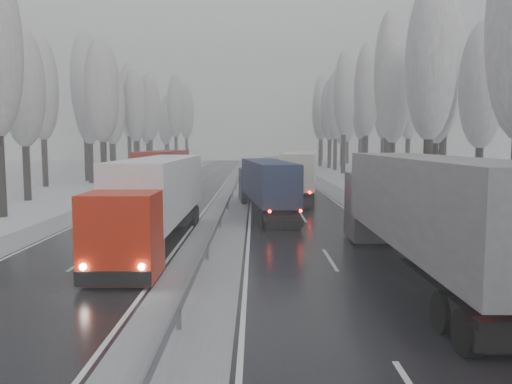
{
  "coord_description": "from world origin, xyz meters",
  "views": [
    {
      "loc": [
        2.04,
        -8.95,
        5.03
      ],
      "look_at": [
        2.09,
        19.4,
        2.2
      ],
      "focal_mm": 35.0,
      "sensor_mm": 36.0,
      "label": 1
    }
  ],
  "objects_px": {
    "box_truck_distant": "(271,163)",
    "truck_red_red": "(161,170)",
    "truck_blue_box": "(265,183)",
    "truck_red_white": "(158,194)",
    "truck_cream_box": "(301,172)",
    "truck_grey_tarp": "(421,207)"
  },
  "relations": [
    {
      "from": "box_truck_distant",
      "to": "truck_red_red",
      "type": "distance_m",
      "value": 41.26
    },
    {
      "from": "truck_blue_box",
      "to": "truck_red_white",
      "type": "distance_m",
      "value": 11.92
    },
    {
      "from": "truck_blue_box",
      "to": "box_truck_distant",
      "type": "height_order",
      "value": "truck_blue_box"
    },
    {
      "from": "truck_red_white",
      "to": "truck_cream_box",
      "type": "bearing_deg",
      "value": 65.57
    },
    {
      "from": "truck_grey_tarp",
      "to": "truck_cream_box",
      "type": "distance_m",
      "value": 25.79
    },
    {
      "from": "box_truck_distant",
      "to": "truck_red_white",
      "type": "height_order",
      "value": "truck_red_white"
    },
    {
      "from": "truck_red_white",
      "to": "box_truck_distant",
      "type": "bearing_deg",
      "value": 82.94
    },
    {
      "from": "truck_blue_box",
      "to": "truck_red_red",
      "type": "bearing_deg",
      "value": 120.59
    },
    {
      "from": "truck_grey_tarp",
      "to": "truck_red_white",
      "type": "xyz_separation_m",
      "value": [
        -10.97,
        6.06,
        -0.17
      ]
    },
    {
      "from": "truck_grey_tarp",
      "to": "truck_red_white",
      "type": "height_order",
      "value": "truck_grey_tarp"
    },
    {
      "from": "truck_blue_box",
      "to": "truck_cream_box",
      "type": "height_order",
      "value": "truck_cream_box"
    },
    {
      "from": "truck_cream_box",
      "to": "truck_red_red",
      "type": "height_order",
      "value": "truck_red_red"
    },
    {
      "from": "truck_cream_box",
      "to": "truck_red_red",
      "type": "distance_m",
      "value": 13.39
    },
    {
      "from": "truck_cream_box",
      "to": "truck_red_white",
      "type": "height_order",
      "value": "truck_red_white"
    },
    {
      "from": "truck_grey_tarp",
      "to": "truck_blue_box",
      "type": "relative_size",
      "value": 1.19
    },
    {
      "from": "truck_grey_tarp",
      "to": "truck_blue_box",
      "type": "xyz_separation_m",
      "value": [
        -5.45,
        16.62,
        -0.44
      ]
    },
    {
      "from": "truck_grey_tarp",
      "to": "box_truck_distant",
      "type": "height_order",
      "value": "truck_grey_tarp"
    },
    {
      "from": "truck_cream_box",
      "to": "truck_red_white",
      "type": "relative_size",
      "value": 0.99
    },
    {
      "from": "truck_grey_tarp",
      "to": "box_truck_distant",
      "type": "bearing_deg",
      "value": 92.86
    },
    {
      "from": "truck_grey_tarp",
      "to": "box_truck_distant",
      "type": "distance_m",
      "value": 68.71
    },
    {
      "from": "truck_red_white",
      "to": "truck_red_red",
      "type": "height_order",
      "value": "truck_red_white"
    },
    {
      "from": "truck_cream_box",
      "to": "truck_blue_box",
      "type": "bearing_deg",
      "value": -102.84
    }
  ]
}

